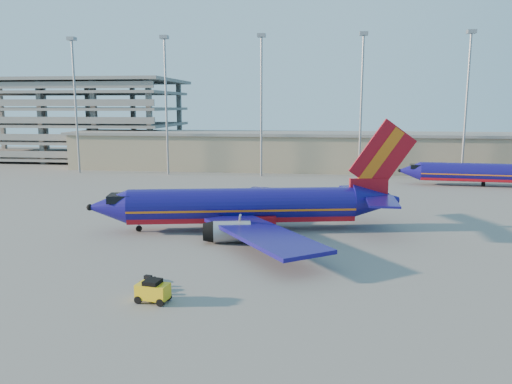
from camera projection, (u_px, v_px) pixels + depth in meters
ground at (258, 231)px, 58.44m from camera, size 220.00×220.00×0.00m
terminal_building at (333, 151)px, 113.12m from camera, size 122.00×16.00×8.50m
parking_garage at (67, 116)px, 136.54m from camera, size 62.00×32.00×21.40m
light_mast_row at (311, 90)px, 99.75m from camera, size 101.60×1.60×28.65m
aircraft_main at (250, 207)px, 58.76m from camera, size 38.15×36.34×13.04m
aircraft_second at (489, 173)px, 90.25m from camera, size 32.53×12.63×11.01m
baggage_tug at (153, 290)px, 37.28m from camera, size 2.61×1.83×1.73m
luggage_pile at (153, 285)px, 40.34m from camera, size 2.88×3.38×0.55m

